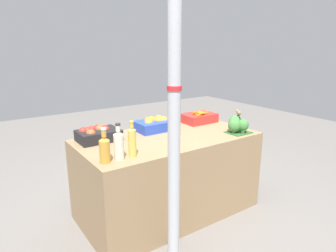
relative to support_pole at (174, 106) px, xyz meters
name	(u,v)px	position (x,y,z in m)	size (l,w,h in m)	color
ground_plane	(168,210)	(0.40, 0.65, -1.21)	(10.00, 10.00, 0.00)	slate
market_table	(168,175)	(0.40, 0.65, -0.82)	(1.65, 0.85, 0.77)	#937551
support_pole	(174,106)	(0.00, 0.00, 0.00)	(0.10, 0.10, 2.41)	#B7BABF
apple_crate	(97,134)	(-0.18, 0.91, -0.38)	(0.36, 0.26, 0.13)	black
orange_crate	(154,124)	(0.42, 0.91, -0.38)	(0.36, 0.26, 0.13)	#2847B7
carrot_crate	(199,117)	(0.99, 0.90, -0.38)	(0.36, 0.26, 0.13)	red
broccoli_pile	(237,124)	(1.02, 0.37, -0.35)	(0.22, 0.20, 0.17)	#2D602D
juice_bottle_amber	(105,149)	(-0.33, 0.39, -0.33)	(0.08, 0.08, 0.26)	gold
juice_bottle_cloudy	(119,144)	(-0.22, 0.39, -0.32)	(0.07, 0.07, 0.28)	beige
juice_bottle_golden	(132,141)	(-0.11, 0.39, -0.32)	(0.06, 0.06, 0.28)	gold
sparrow_bird	(239,113)	(1.04, 0.39, -0.24)	(0.07, 0.13, 0.05)	#4C3D2D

